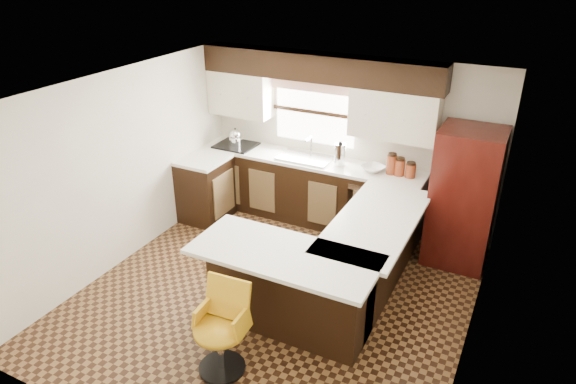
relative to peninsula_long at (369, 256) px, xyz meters
The scene contains 30 objects.
floor 1.18m from the peninsula_long, 145.22° to the right, with size 4.40×4.40×0.00m, color #49301A.
ceiling 2.24m from the peninsula_long, 145.22° to the right, with size 4.40×4.40×0.00m, color silver.
wall_back 1.96m from the peninsula_long, 119.74° to the left, with size 4.40×4.40×0.00m, color beige.
wall_front 3.06m from the peninsula_long, 107.67° to the right, with size 4.40×4.40×0.00m, color beige.
wall_left 3.15m from the peninsula_long, 168.23° to the right, with size 4.40×4.40×0.00m, color beige.
wall_right 1.55m from the peninsula_long, 27.51° to the right, with size 4.40×4.40×0.00m, color beige.
base_cab_back 1.86m from the peninsula_long, 136.64° to the left, with size 3.30×0.60×0.90m, color black.
base_cab_left 2.77m from the peninsula_long, 166.97° to the left, with size 0.60×0.70×0.90m, color black.
counter_back 1.92m from the peninsula_long, 136.64° to the left, with size 3.30×0.60×0.04m, color silver.
counter_left 2.81m from the peninsula_long, 166.97° to the left, with size 0.60×0.70×0.04m, color silver.
soffit 2.60m from the peninsula_long, 132.88° to the left, with size 3.40×0.35×0.36m, color black.
upper_cab_left 3.15m from the peninsula_long, 150.95° to the left, with size 0.94×0.35×0.64m, color beige.
upper_cab_right 1.90m from the peninsula_long, 98.93° to the left, with size 1.14×0.35×0.64m, color beige.
window_pane 2.36m from the peninsula_long, 132.00° to the left, with size 1.20×0.02×0.90m, color white.
valance 2.54m from the peninsula_long, 132.74° to the left, with size 1.30×0.06×0.18m, color #D19B93.
sink 1.95m from the peninsula_long, 138.13° to the left, with size 0.75×0.45×0.03m, color #B2B2B7.
dishwasher 1.05m from the peninsula_long, 109.47° to the left, with size 0.58×0.03×0.78m, color black.
cooktop 2.89m from the peninsula_long, 153.80° to the left, with size 0.58×0.50×0.03m, color black.
peninsula_long is the anchor object (origin of this frame).
peninsula_return 1.11m from the peninsula_long, 118.30° to the right, with size 1.65×0.60×0.90m, color black.
counter_pen_long 0.48m from the peninsula_long, ahead, with size 0.84×1.95×0.04m, color silver.
counter_pen_return 1.29m from the peninsula_long, 117.10° to the right, with size 1.89×0.84×0.04m, color silver.
refrigerator 1.46m from the peninsula_long, 54.75° to the left, with size 0.75×0.72×1.75m, color #3B0E09.
bar_chair 2.02m from the peninsula_long, 113.80° to the right, with size 0.49×0.49×0.92m, color gold, non-canonical shape.
kettle 2.92m from the peninsula_long, 153.83° to the left, with size 0.19×0.19×0.26m, color silver, non-canonical shape.
percolator 1.68m from the peninsula_long, 124.90° to the left, with size 0.15×0.15×0.30m, color silver.
mixing_bowl 1.44m from the peninsula_long, 107.79° to the left, with size 0.30×0.30×0.07m, color white.
canister_large 1.45m from the peninsula_long, 97.48° to the left, with size 0.13×0.13×0.26m, color maroon.
canister_med 1.43m from the peninsula_long, 92.64° to the left, with size 0.14×0.14×0.22m, color maroon.
canister_small 1.42m from the peninsula_long, 86.21° to the left, with size 0.13×0.13×0.18m, color maroon.
Camera 1 is at (2.32, -4.25, 3.66)m, focal length 32.00 mm.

